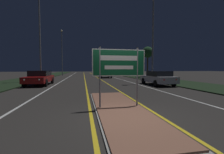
{
  "coord_description": "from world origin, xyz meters",
  "views": [
    {
      "loc": [
        -1.44,
        -4.87,
        1.67
      ],
      "look_at": [
        0.0,
        2.56,
        1.23
      ],
      "focal_mm": 24.0,
      "sensor_mm": 36.0,
      "label": 1
    }
  ],
  "objects_px": {
    "streetlight_right_near": "(153,16)",
    "car_receding_0": "(158,78)",
    "car_receding_1": "(105,73)",
    "car_receding_3": "(107,71)",
    "warning_sign": "(141,70)",
    "streetlight_left_near": "(40,28)",
    "streetlight_left_far": "(62,48)",
    "car_receding_2": "(100,72)",
    "highway_sign": "(119,65)",
    "car_approaching_0": "(40,77)"
  },
  "relations": [
    {
      "from": "car_receding_2",
      "to": "streetlight_left_far",
      "type": "bearing_deg",
      "value": 171.1
    },
    {
      "from": "streetlight_left_far",
      "to": "car_approaching_0",
      "type": "bearing_deg",
      "value": -88.7
    },
    {
      "from": "car_receding_2",
      "to": "highway_sign",
      "type": "bearing_deg",
      "value": -95.05
    },
    {
      "from": "car_receding_1",
      "to": "car_approaching_0",
      "type": "xyz_separation_m",
      "value": [
        -8.24,
        -10.83,
        -0.01
      ]
    },
    {
      "from": "highway_sign",
      "to": "car_receding_3",
      "type": "xyz_separation_m",
      "value": [
        5.87,
        39.36,
        -1.0
      ]
    },
    {
      "from": "car_receding_1",
      "to": "car_receding_0",
      "type": "bearing_deg",
      "value": -75.41
    },
    {
      "from": "streetlight_left_far",
      "to": "car_receding_1",
      "type": "relative_size",
      "value": 2.37
    },
    {
      "from": "car_receding_0",
      "to": "car_receding_3",
      "type": "bearing_deg",
      "value": 90.11
    },
    {
      "from": "streetlight_left_far",
      "to": "car_receding_3",
      "type": "height_order",
      "value": "streetlight_left_far"
    },
    {
      "from": "highway_sign",
      "to": "car_approaching_0",
      "type": "height_order",
      "value": "highway_sign"
    },
    {
      "from": "car_receding_3",
      "to": "streetlight_left_far",
      "type": "bearing_deg",
      "value": -143.58
    },
    {
      "from": "streetlight_right_near",
      "to": "warning_sign",
      "type": "height_order",
      "value": "streetlight_right_near"
    },
    {
      "from": "warning_sign",
      "to": "streetlight_left_near",
      "type": "bearing_deg",
      "value": -157.5
    },
    {
      "from": "streetlight_left_near",
      "to": "warning_sign",
      "type": "height_order",
      "value": "streetlight_left_near"
    },
    {
      "from": "car_receding_1",
      "to": "car_receding_3",
      "type": "relative_size",
      "value": 0.96
    },
    {
      "from": "highway_sign",
      "to": "warning_sign",
      "type": "height_order",
      "value": "highway_sign"
    },
    {
      "from": "car_receding_2",
      "to": "warning_sign",
      "type": "height_order",
      "value": "warning_sign"
    },
    {
      "from": "car_receding_3",
      "to": "warning_sign",
      "type": "xyz_separation_m",
      "value": [
        2.97,
        -19.54,
        0.58
      ]
    },
    {
      "from": "streetlight_left_far",
      "to": "streetlight_right_near",
      "type": "distance_m",
      "value": 24.24
    },
    {
      "from": "car_receding_3",
      "to": "warning_sign",
      "type": "height_order",
      "value": "warning_sign"
    },
    {
      "from": "streetlight_left_near",
      "to": "streetlight_right_near",
      "type": "distance_m",
      "value": 13.25
    },
    {
      "from": "car_receding_3",
      "to": "car_receding_1",
      "type": "bearing_deg",
      "value": -100.35
    },
    {
      "from": "car_approaching_0",
      "to": "warning_sign",
      "type": "relative_size",
      "value": 2.22
    },
    {
      "from": "car_receding_0",
      "to": "car_receding_2",
      "type": "distance_m",
      "value": 21.45
    },
    {
      "from": "streetlight_right_near",
      "to": "car_approaching_0",
      "type": "xyz_separation_m",
      "value": [
        -11.9,
        0.54,
        -6.68
      ]
    },
    {
      "from": "highway_sign",
      "to": "car_receding_1",
      "type": "bearing_deg",
      "value": 83.15
    },
    {
      "from": "streetlight_left_far",
      "to": "car_receding_0",
      "type": "height_order",
      "value": "streetlight_left_far"
    },
    {
      "from": "streetlight_left_near",
      "to": "car_approaching_0",
      "type": "distance_m",
      "value": 6.64
    },
    {
      "from": "car_receding_2",
      "to": "car_receding_3",
      "type": "height_order",
      "value": "car_receding_3"
    },
    {
      "from": "car_approaching_0",
      "to": "streetlight_left_near",
      "type": "bearing_deg",
      "value": 102.86
    },
    {
      "from": "car_receding_1",
      "to": "warning_sign",
      "type": "relative_size",
      "value": 2.06
    },
    {
      "from": "highway_sign",
      "to": "warning_sign",
      "type": "xyz_separation_m",
      "value": [
        8.85,
        19.82,
        -0.42
      ]
    },
    {
      "from": "car_receding_3",
      "to": "car_receding_0",
      "type": "bearing_deg",
      "value": -89.89
    },
    {
      "from": "car_receding_3",
      "to": "streetlight_left_near",
      "type": "bearing_deg",
      "value": -115.49
    },
    {
      "from": "highway_sign",
      "to": "car_receding_1",
      "type": "distance_m",
      "value": 21.19
    },
    {
      "from": "highway_sign",
      "to": "streetlight_right_near",
      "type": "distance_m",
      "value": 12.78
    },
    {
      "from": "highway_sign",
      "to": "streetlight_left_far",
      "type": "height_order",
      "value": "streetlight_left_far"
    },
    {
      "from": "streetlight_left_far",
      "to": "car_receding_2",
      "type": "distance_m",
      "value": 10.45
    },
    {
      "from": "car_receding_0",
      "to": "car_receding_3",
      "type": "distance_m",
      "value": 31.45
    },
    {
      "from": "streetlight_left_far",
      "to": "streetlight_left_near",
      "type": "bearing_deg",
      "value": -90.98
    },
    {
      "from": "streetlight_left_far",
      "to": "car_receding_0",
      "type": "distance_m",
      "value": 26.2
    },
    {
      "from": "car_receding_0",
      "to": "car_receding_1",
      "type": "distance_m",
      "value": 13.54
    },
    {
      "from": "streetlight_left_near",
      "to": "car_receding_2",
      "type": "bearing_deg",
      "value": 59.95
    },
    {
      "from": "streetlight_left_far",
      "to": "car_approaching_0",
      "type": "xyz_separation_m",
      "value": [
        0.46,
        -20.28,
        -5.52
      ]
    },
    {
      "from": "streetlight_left_near",
      "to": "car_approaching_0",
      "type": "height_order",
      "value": "streetlight_left_near"
    },
    {
      "from": "car_receding_3",
      "to": "warning_sign",
      "type": "distance_m",
      "value": 19.77
    },
    {
      "from": "streetlight_left_near",
      "to": "car_receding_1",
      "type": "distance_m",
      "value": 13.04
    },
    {
      "from": "car_receding_3",
      "to": "car_approaching_0",
      "type": "distance_m",
      "value": 31.39
    },
    {
      "from": "car_receding_0",
      "to": "car_approaching_0",
      "type": "distance_m",
      "value": 11.87
    },
    {
      "from": "streetlight_right_near",
      "to": "car_receding_0",
      "type": "relative_size",
      "value": 2.44
    }
  ]
}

